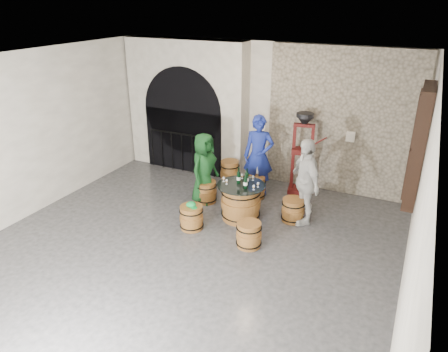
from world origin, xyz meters
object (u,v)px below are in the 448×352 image
at_px(person_white, 305,182).
at_px(barrel_stool_far, 255,187).
at_px(barrel_table, 241,202).
at_px(person_blue, 259,156).
at_px(wine_bottle_right, 247,178).
at_px(barrel_stool_right, 293,210).
at_px(side_barrel, 230,173).
at_px(barrel_stool_left, 206,192).
at_px(corking_press, 303,147).
at_px(barrel_stool_near_right, 249,235).
at_px(person_green, 204,168).
at_px(wine_bottle_center, 245,182).
at_px(barrel_stool_near_left, 191,217).
at_px(wine_bottle_left, 239,177).

bearing_deg(person_white, barrel_stool_far, -156.17).
height_order(barrel_table, person_blue, person_blue).
xyz_separation_m(barrel_table, wine_bottle_right, (0.08, 0.08, 0.50)).
bearing_deg(barrel_stool_right, side_barrel, 151.12).
bearing_deg(wine_bottle_right, barrel_stool_left, 165.24).
xyz_separation_m(barrel_stool_far, barrel_stool_right, (1.07, -0.67, 0.00)).
xyz_separation_m(barrel_table, corking_press, (0.71, 1.71, 0.70)).
xyz_separation_m(barrel_stool_left, person_blue, (0.84, 0.87, 0.67)).
height_order(barrel_stool_near_right, corking_press, corking_press).
relative_size(barrel_stool_near_right, person_green, 0.31).
relative_size(barrel_table, wine_bottle_center, 2.92).
bearing_deg(person_blue, corking_press, 15.74).
bearing_deg(barrel_table, wine_bottle_center, -39.66).
height_order(barrel_stool_far, wine_bottle_center, wine_bottle_center).
xyz_separation_m(barrel_stool_far, barrel_stool_near_left, (-0.58, -1.80, 0.00)).
bearing_deg(barrel_stool_right, corking_press, 100.73).
bearing_deg(barrel_stool_near_left, wine_bottle_center, 38.65).
relative_size(person_white, side_barrel, 2.86).
bearing_deg(barrel_stool_near_right, barrel_table, 121.81).
relative_size(barrel_stool_far, corking_press, 0.26).
bearing_deg(wine_bottle_left, barrel_table, -34.75).
distance_m(barrel_stool_left, wine_bottle_center, 1.36).
relative_size(barrel_table, barrel_stool_near_right, 2.02).
distance_m(barrel_stool_left, side_barrel, 1.03).
bearing_deg(barrel_stool_near_right, barrel_stool_far, 108.82).
xyz_separation_m(person_green, corking_press, (1.72, 1.34, 0.30)).
height_order(person_white, wine_bottle_center, person_white).
distance_m(barrel_stool_near_right, wine_bottle_left, 1.28).
bearing_deg(wine_bottle_center, wine_bottle_right, 106.11).
xyz_separation_m(barrel_stool_left, wine_bottle_right, (1.05, -0.28, 0.63)).
distance_m(wine_bottle_left, corking_press, 1.85).
height_order(wine_bottle_center, corking_press, corking_press).
bearing_deg(person_white, side_barrel, -155.61).
relative_size(barrel_stool_right, person_white, 0.27).
bearing_deg(side_barrel, corking_press, 11.77).
distance_m(wine_bottle_left, wine_bottle_right, 0.16).
height_order(barrel_stool_far, corking_press, corking_press).
bearing_deg(wine_bottle_center, person_white, 28.22).
height_order(person_blue, wine_bottle_center, person_blue).
distance_m(barrel_stool_near_left, person_blue, 2.18).
bearing_deg(barrel_stool_near_left, wine_bottle_left, 53.82).
height_order(barrel_stool_near_right, wine_bottle_right, wine_bottle_right).
xyz_separation_m(barrel_stool_left, barrel_stool_far, (0.86, 0.67, 0.00)).
bearing_deg(barrel_stool_left, barrel_stool_near_right, -39.23).
xyz_separation_m(wine_bottle_center, side_barrel, (-1.02, 1.49, -0.57)).
relative_size(barrel_stool_left, barrel_stool_near_left, 1.00).
bearing_deg(side_barrel, person_white, -25.27).
bearing_deg(wine_bottle_center, barrel_table, 140.34).
height_order(barrel_stool_far, person_blue, person_blue).
xyz_separation_m(barrel_stool_right, wine_bottle_center, (-0.83, -0.47, 0.63)).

